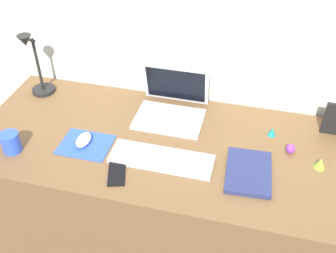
{
  "coord_description": "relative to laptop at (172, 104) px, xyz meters",
  "views": [
    {
      "loc": [
        0.29,
        -1.24,
        1.84
      ],
      "look_at": [
        -0.02,
        0.0,
        0.83
      ],
      "focal_mm": 43.43,
      "sensor_mm": 36.0,
      "label": 1
    }
  ],
  "objects": [
    {
      "name": "ground_plane",
      "position": [
        0.06,
        -0.21,
        -0.79
      ],
      "size": [
        6.0,
        6.0,
        0.0
      ],
      "primitive_type": "plane",
      "color": "#59514C"
    },
    {
      "name": "back_wall",
      "position": [
        0.06,
        0.18,
        -0.14
      ],
      "size": [
        2.91,
        0.05,
        1.31
      ],
      "primitive_type": "cube",
      "color": "beige",
      "rests_on": "ground_plane"
    },
    {
      "name": "desk",
      "position": [
        0.06,
        -0.21,
        -0.42
      ],
      "size": [
        1.71,
        0.7,
        0.74
      ],
      "primitive_type": "cube",
      "color": "brown",
      "rests_on": "ground_plane"
    },
    {
      "name": "laptop",
      "position": [
        0.0,
        0.0,
        0.0
      ],
      "size": [
        0.3,
        0.26,
        0.21
      ],
      "color": "silver",
      "rests_on": "desk"
    },
    {
      "name": "keyboard",
      "position": [
        0.04,
        -0.32,
        -0.04
      ],
      "size": [
        0.41,
        0.13,
        0.02
      ],
      "primitive_type": "cube",
      "color": "silver",
      "rests_on": "desk"
    },
    {
      "name": "mousepad",
      "position": [
        -0.29,
        -0.3,
        -0.05
      ],
      "size": [
        0.21,
        0.17,
        0.0
      ],
      "primitive_type": "cube",
      "color": "blue",
      "rests_on": "desk"
    },
    {
      "name": "mouse",
      "position": [
        -0.3,
        -0.3,
        -0.03
      ],
      "size": [
        0.06,
        0.1,
        0.03
      ],
      "primitive_type": "ellipsoid",
      "color": "silver",
      "rests_on": "mousepad"
    },
    {
      "name": "cell_phone",
      "position": [
        -0.11,
        -0.43,
        -0.05
      ],
      "size": [
        0.1,
        0.14,
        0.01
      ],
      "primitive_type": "cube",
      "rotation": [
        0.0,
        0.0,
        0.3
      ],
      "color": "black",
      "rests_on": "desk"
    },
    {
      "name": "desk_lamp",
      "position": [
        -0.66,
        -0.01,
        0.1
      ],
      "size": [
        0.11,
        0.14,
        0.33
      ],
      "color": "black",
      "rests_on": "desk"
    },
    {
      "name": "notebook_pad",
      "position": [
        0.38,
        -0.31,
        -0.04
      ],
      "size": [
        0.18,
        0.25,
        0.02
      ],
      "primitive_type": "cube",
      "rotation": [
        0.0,
        0.0,
        0.06
      ],
      "color": "navy",
      "rests_on": "desk"
    },
    {
      "name": "coffee_mug",
      "position": [
        -0.57,
        -0.41,
        -0.01
      ],
      "size": [
        0.08,
        0.08,
        0.09
      ],
      "primitive_type": "cylinder",
      "color": "blue",
      "rests_on": "desk"
    },
    {
      "name": "toy_figurine_lime",
      "position": [
        0.64,
        -0.2,
        -0.03
      ],
      "size": [
        0.04,
        0.04,
        0.05
      ],
      "primitive_type": "cone",
      "color": "#8CDB33",
      "rests_on": "desk"
    },
    {
      "name": "toy_figurine_purple",
      "position": [
        0.53,
        -0.14,
        -0.03
      ],
      "size": [
        0.04,
        0.04,
        0.04
      ],
      "primitive_type": "ellipsoid",
      "color": "purple",
      "rests_on": "desk"
    },
    {
      "name": "toy_figurine_teal",
      "position": [
        0.45,
        -0.05,
        -0.03
      ],
      "size": [
        0.03,
        0.03,
        0.04
      ],
      "primitive_type": "cone",
      "color": "teal",
      "rests_on": "desk"
    }
  ]
}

